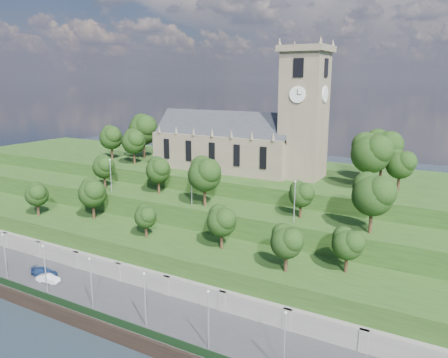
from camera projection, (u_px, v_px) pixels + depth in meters
The scene contains 16 objects.
ground at pixel (91, 332), 61.62m from camera, with size 320.00×320.00×0.00m, color black.
promenade at pixel (120, 307), 66.49m from camera, with size 160.00×12.00×2.00m, color #2D2D30.
quay_wall at pixel (90, 325), 61.34m from camera, with size 160.00×0.50×2.20m, color black.
fence at pixel (93, 313), 61.55m from camera, with size 160.00×0.10×1.20m, color black.
retaining_wall at pixel (145, 282), 71.22m from camera, with size 160.00×2.10×5.00m.
embankment_lower at pixel (167, 261), 75.99m from camera, with size 160.00×12.00×8.00m, color #1F3D14.
embankment_upper at pixel (201, 231), 84.87m from camera, with size 160.00×10.00×12.00m, color #1F3D14.
hilltop at pixel (249, 199), 102.34m from camera, with size 160.00×32.00×15.00m, color #1F3D14.
church at pixel (245, 137), 95.20m from camera, with size 38.60×12.35×27.60m.
trees_lower at pixel (164, 211), 74.48m from camera, with size 65.71×9.07×8.23m.
trees_upper at pixel (230, 178), 77.87m from camera, with size 61.77×8.63×9.26m.
trees_hilltop at pixel (240, 141), 95.10m from camera, with size 73.95×16.30×11.28m.
lamp_posts_promenade at pixel (91, 279), 63.24m from camera, with size 60.36×0.36×7.90m.
lamp_posts_upper at pixel (192, 184), 80.08m from camera, with size 40.36×0.36×6.98m.
car_middle at pixel (48, 279), 72.16m from camera, with size 1.41×4.05×1.33m, color silver.
car_right at pixel (44, 272), 74.52m from camera, with size 1.96×4.81×1.40m, color navy.
Camera 1 is at (43.62, -38.77, 34.84)m, focal length 35.00 mm.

